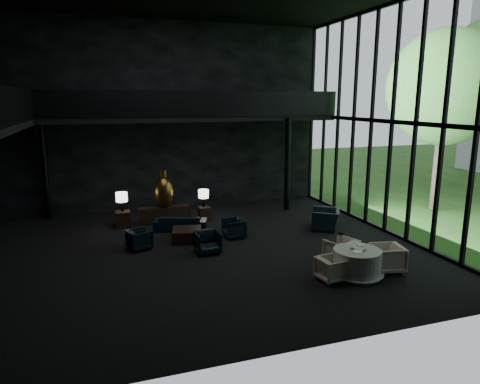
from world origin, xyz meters
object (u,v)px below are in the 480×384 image
object	(u,v)px
sofa	(180,221)
lounge_armchair_east	(234,228)
window_armchair	(326,215)
coffee_table	(187,235)
side_table_right	(204,213)
dining_table	(357,264)
table_lamp_right	(204,195)
lounge_armchair_west	(140,239)
dining_chair_east	(387,256)
bronze_urn	(164,191)
console	(165,214)
dining_chair_west	(332,269)
side_table_left	(123,219)
dining_chair_north	(341,249)
table_lamp_left	(122,198)
lounge_armchair_south	(207,241)
child	(341,240)

from	to	relation	value
sofa	lounge_armchair_east	world-z (taller)	sofa
window_armchair	coffee_table	world-z (taller)	window_armchair
side_table_right	dining_table	distance (m)	7.37
table_lamp_right	sofa	world-z (taller)	table_lamp_right
table_lamp_right	lounge_armchair_west	xyz separation A→B (m)	(-2.83, -2.87, -0.68)
lounge_armchair_east	dining_chair_east	bearing A→B (deg)	35.23
bronze_urn	lounge_armchair_east	world-z (taller)	bronze_urn
table_lamp_right	lounge_armchair_east	distance (m)	2.81
side_table_right	console	bearing A→B (deg)	178.02
dining_chair_east	dining_chair_west	bearing A→B (deg)	-75.89
sofa	coffee_table	xyz separation A→B (m)	(-0.03, -1.33, -0.14)
side_table_left	dining_chair_north	size ratio (longest dim) A/B	0.70
bronze_urn	lounge_armchair_west	size ratio (longest dim) A/B	2.26
side_table_left	table_lamp_left	distance (m)	0.83
console	coffee_table	xyz separation A→B (m)	(0.39, -2.55, -0.10)
side_table_left	lounge_armchair_west	size ratio (longest dim) A/B	0.94
dining_table	dining_chair_east	bearing A→B (deg)	0.54
console	lounge_armchair_south	distance (m)	3.98
side_table_right	side_table_left	bearing A→B (deg)	-178.98
console	side_table_left	size ratio (longest dim) A/B	3.28
lounge_armchair_west	dining_chair_north	size ratio (longest dim) A/B	0.74
coffee_table	dining_chair_west	size ratio (longest dim) A/B	1.46
bronze_urn	side_table_left	world-z (taller)	bronze_urn
lounge_armchair_east	window_armchair	bearing A→B (deg)	86.54
side_table_left	coffee_table	size ratio (longest dim) A/B	0.63
console	coffee_table	size ratio (longest dim) A/B	2.07
dining_table	dining_chair_east	world-z (taller)	dining_chair_east
window_armchair	lounge_armchair_south	bearing A→B (deg)	-45.70
side_table_right	dining_chair_west	world-z (taller)	dining_chair_west
table_lamp_right	lounge_armchair_south	world-z (taller)	table_lamp_right
table_lamp_left	sofa	distance (m)	2.42
side_table_left	side_table_right	distance (m)	3.20
dining_table	child	world-z (taller)	child
dining_table	dining_chair_north	world-z (taller)	dining_chair_north
lounge_armchair_south	table_lamp_left	bearing A→B (deg)	120.63
bronze_urn	dining_chair_north	xyz separation A→B (m)	(4.33, -5.96, -0.82)
lounge_armchair_east	console	bearing A→B (deg)	-144.64
dining_chair_east	dining_chair_west	world-z (taller)	dining_chair_east
console	lounge_armchair_south	bearing A→B (deg)	-78.77
console	window_armchair	xyz separation A→B (m)	(5.61, -2.78, 0.20)
child	table_lamp_right	bearing A→B (deg)	-66.10
lounge_armchair_east	lounge_armchair_west	bearing A→B (deg)	-88.72
side_table_left	lounge_armchair_east	bearing A→B (deg)	-35.21
table_lamp_left	table_lamp_right	world-z (taller)	table_lamp_left
lounge_armchair_west	coffee_table	size ratio (longest dim) A/B	0.67
console	dining_chair_east	world-z (taller)	dining_chair_east
lounge_armchair_south	window_armchair	world-z (taller)	window_armchair
sofa	child	distance (m)	6.18
table_lamp_left	dining_chair_north	size ratio (longest dim) A/B	0.84
side_table_right	dining_chair_west	distance (m)	7.18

